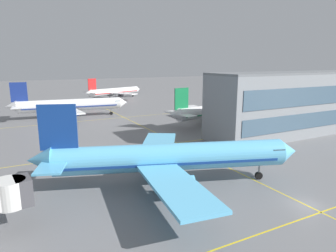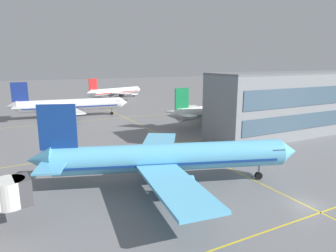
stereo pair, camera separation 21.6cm
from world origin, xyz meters
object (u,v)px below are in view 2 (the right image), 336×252
airliner_front_gate (168,157)px  airliner_third_row (70,105)px  airliner_second_row (218,110)px  airliner_far_left_stand (115,91)px

airliner_front_gate → airliner_third_row: bearing=92.8°
airliner_second_row → airliner_far_left_stand: (-8.30, 72.15, -0.27)m
airliner_front_gate → airliner_second_row: size_ratio=1.08×
airliner_second_row → airliner_third_row: (-36.99, 29.84, 0.22)m
airliner_front_gate → airliner_far_left_stand: bearing=76.4°
airliner_second_row → airliner_third_row: size_ratio=0.94×
airliner_second_row → airliner_far_left_stand: size_ratio=1.11×
airliner_front_gate → airliner_third_row: (-3.12, 63.38, -0.19)m
airliner_front_gate → airliner_far_left_stand: size_ratio=1.20×
airliner_second_row → airliner_far_left_stand: bearing=96.6°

